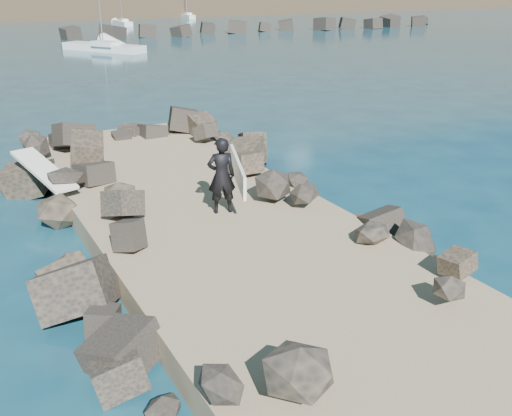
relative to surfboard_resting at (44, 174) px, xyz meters
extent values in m
plane|color=#0F384C|center=(3.29, -5.08, -1.04)|extent=(800.00, 800.00, 0.00)
cube|color=#8C7759|center=(3.29, -7.08, -0.74)|extent=(6.00, 26.00, 0.60)
cube|color=#272321|center=(0.39, -6.58, -0.54)|extent=(2.60, 22.00, 1.00)
cube|color=black|center=(6.19, -6.58, -0.54)|extent=(2.60, 22.00, 1.00)
cube|color=black|center=(38.29, 49.92, -0.44)|extent=(52.00, 4.00, 1.20)
cube|color=white|center=(0.00, 0.00, 0.00)|extent=(1.36, 2.74, 0.09)
imported|color=black|center=(3.53, -3.92, 0.51)|extent=(0.78, 0.60, 1.91)
cube|color=white|center=(3.98, -3.92, 0.56)|extent=(0.85, 2.26, 0.74)
cube|color=white|center=(23.56, 70.87, -0.79)|extent=(1.34, 5.82, 0.80)
cube|color=white|center=(23.56, 70.18, -0.29)|extent=(0.95, 1.64, 0.44)
cube|color=white|center=(12.01, 38.67, -0.79)|extent=(6.10, 8.54, 0.80)
cube|color=white|center=(12.01, 37.76, -0.29)|extent=(2.45, 2.83, 0.44)
cube|color=white|center=(39.06, 83.42, -0.79)|extent=(1.51, 5.60, 0.80)
cube|color=white|center=(39.06, 82.76, -0.29)|extent=(0.97, 1.60, 0.44)
camera|label=1|loc=(-2.15, -15.86, 4.90)|focal=40.00mm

